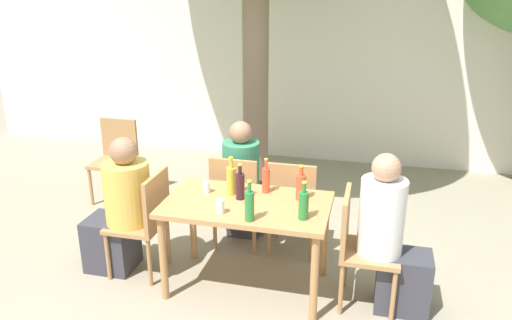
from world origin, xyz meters
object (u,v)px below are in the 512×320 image
object	(u,v)px
patio_chair_4	(116,155)
soda_bottle_1	(266,179)
dining_table_front	(247,214)
soda_bottle_4	(301,186)
patio_chair_0	(145,217)
patio_chair_3	(292,201)
green_bottle_0	(304,205)
oil_cruet_3	(231,180)
wine_bottle_5	(240,185)
person_seated_2	(244,185)
patio_chair_2	(237,196)
person_seated_0	(120,211)
drinking_glass_1	(207,187)
person_seated_1	(391,242)
patio_chair_1	(359,242)
drinking_glass_0	(220,207)
green_bottle_2	(249,205)

from	to	relation	value
patio_chair_4	soda_bottle_1	distance (m)	2.37
dining_table_front	soda_bottle_4	xyz separation A→B (m)	(0.40, 0.17, 0.21)
patio_chair_0	patio_chair_3	world-z (taller)	same
dining_table_front	green_bottle_0	world-z (taller)	green_bottle_0
oil_cruet_3	wine_bottle_5	xyz separation A→B (m)	(0.10, -0.08, -0.01)
patio_chair_3	person_seated_2	distance (m)	0.57
patio_chair_3	patio_chair_2	bearing A→B (deg)	0.00
patio_chair_2	person_seated_0	xyz separation A→B (m)	(-0.85, -0.62, 0.03)
person_seated_2	drinking_glass_1	world-z (taller)	person_seated_2
soda_bottle_4	drinking_glass_1	distance (m)	0.77
patio_chair_3	oil_cruet_3	distance (m)	0.74
oil_cruet_3	drinking_glass_1	bearing A→B (deg)	-173.73
patio_chair_0	person_seated_1	distance (m)	2.00
patio_chair_1	drinking_glass_1	bearing A→B (deg)	84.98
drinking_glass_1	green_bottle_0	bearing A→B (deg)	-18.71
person_seated_2	wine_bottle_5	xyz separation A→B (m)	(0.19, -0.80, 0.34)
patio_chair_3	drinking_glass_0	distance (m)	0.98
patio_chair_2	drinking_glass_0	distance (m)	0.90
patio_chair_2	drinking_glass_0	size ratio (longest dim) A/B	8.53
person_seated_1	green_bottle_0	size ratio (longest dim) A/B	4.26
patio_chair_2	wine_bottle_5	xyz separation A→B (m)	(0.19, -0.56, 0.35)
patio_chair_3	green_bottle_2	bearing A→B (deg)	80.00
patio_chair_1	patio_chair_4	distance (m)	3.14
patio_chair_3	green_bottle_2	distance (m)	0.99
patio_chair_0	green_bottle_0	distance (m)	1.41
green_bottle_0	drinking_glass_0	size ratio (longest dim) A/B	2.72
green_bottle_2	drinking_glass_0	xyz separation A→B (m)	(-0.24, 0.06, -0.07)
patio_chair_3	person_seated_0	xyz separation A→B (m)	(-1.38, -0.62, 0.03)
dining_table_front	green_bottle_2	bearing A→B (deg)	-71.27
patio_chair_0	patio_chair_2	world-z (taller)	same
person_seated_2	dining_table_front	bearing A→B (deg)	106.99
patio_chair_1	green_bottle_2	world-z (taller)	green_bottle_2
green_bottle_0	patio_chair_1	bearing A→B (deg)	23.16
green_bottle_0	drinking_glass_1	world-z (taller)	green_bottle_0
patio_chair_3	soda_bottle_4	size ratio (longest dim) A/B	3.21
patio_chair_2	person_seated_2	size ratio (longest dim) A/B	0.77
patio_chair_0	person_seated_2	bearing A→B (deg)	143.82
soda_bottle_1	person_seated_0	bearing A→B (deg)	-169.09
patio_chair_3	soda_bottle_1	xyz separation A→B (m)	(-0.16, -0.38, 0.35)
soda_bottle_4	dining_table_front	bearing A→B (deg)	-157.41
soda_bottle_4	person_seated_0	bearing A→B (deg)	-173.74
drinking_glass_1	person_seated_0	bearing A→B (deg)	-171.58
dining_table_front	patio_chair_0	bearing A→B (deg)	180.00
patio_chair_4	drinking_glass_1	bearing A→B (deg)	-39.63
person_seated_2	patio_chair_2	bearing A→B (deg)	90.00
person_seated_1	patio_chair_3	bearing A→B (deg)	54.29
patio_chair_3	wine_bottle_5	bearing A→B (deg)	59.53
dining_table_front	person_seated_1	world-z (taller)	person_seated_1
patio_chair_1	patio_chair_4	size ratio (longest dim) A/B	1.00
patio_chair_0	patio_chair_4	bearing A→B (deg)	-143.26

